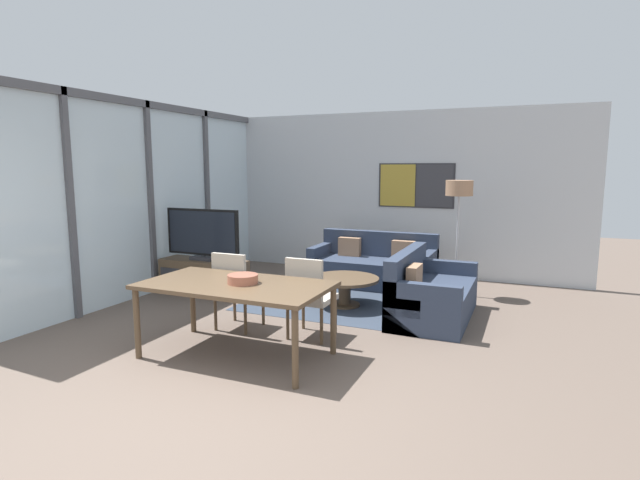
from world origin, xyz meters
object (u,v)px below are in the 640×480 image
Objects in this scene: sofa_main at (374,267)px; dining_chair_left at (235,286)px; television at (203,235)px; fruit_bowl at (243,278)px; dining_chair_centre at (309,293)px; floor_lamp at (459,196)px; tv_console at (204,277)px; dining_table at (236,290)px; coffee_table at (345,284)px; sofa_side at (427,296)px.

sofa_main is 2.10× the size of dining_chair_left.
fruit_bowl is at bearing -45.23° from television.
television is 2.52m from dining_chair_centre.
floor_lamp is at bearing 65.09° from dining_chair_centre.
sofa_main is (2.12, 1.58, 0.02)m from tv_console.
tv_console is at bearing 137.94° from dining_chair_left.
tv_console is 1.45× the size of dining_chair_left.
fruit_bowl is at bearing -94.74° from sofa_main.
floor_lamp is (1.29, -0.14, 1.18)m from sofa_main.
dining_chair_centre is (0.45, 0.74, -0.16)m from dining_table.
coffee_table is 2.11m from floor_lamp.
floor_lamp is at bearing -6.07° from sofa_main.
dining_table reaches higher than tv_console.
coffee_table is at bearing 6.40° from television.
floor_lamp reaches higher than dining_chair_left.
sofa_side is at bearing -51.44° from sofa_main.
coffee_table is (-0.00, -1.34, 0.02)m from sofa_main.
tv_console is 4.41× the size of fruit_bowl.
coffee_table is 0.50× the size of dining_table.
fruit_bowl is at bearing -117.97° from dining_chair_centre.
floor_lamp is (1.29, 1.20, 1.16)m from coffee_table.
fruit_bowl is at bearing -97.76° from coffee_table.
sofa_main is 1.14× the size of floor_lamp.
coffee_table is at bearing 80.48° from dining_table.
floor_lamp is at bearing -7.20° from sofa_side.
sofa_side is at bearing 2.85° from television.
television reaches higher than dining_table.
television is 1.34× the size of dining_chair_centre.
floor_lamp reaches higher than fruit_bowl.
tv_console is at bearing -90.00° from television.
tv_console is at bearing -173.58° from coffee_table.
sofa_side is at bearing 53.92° from dining_table.
sofa_side is 5.39× the size of fruit_bowl.
television reaches higher than dining_chair_left.
sofa_main is at bearing 36.71° from tv_console.
floor_lamp is (1.65, 3.32, 0.78)m from dining_table.
fruit_bowl is 0.18× the size of floor_lamp.
fruit_bowl reaches higher than sofa_main.
dining_chair_centre reaches higher than dining_table.
television is at bearing 133.25° from dining_table.
sofa_main is at bearing 92.04° from dining_chair_centre.
dining_chair_left is at bearing -119.50° from coffee_table.
dining_chair_left reaches higher than coffee_table.
coffee_table is 0.55× the size of floor_lamp.
sofa_side is at bearing 51.38° from dining_chair_centre.
dining_chair_centre is 3.04× the size of fruit_bowl.
dining_table is 0.84m from dining_chair_left.
coffee_table is (2.12, 0.24, 0.04)m from tv_console.
sofa_main is 2.72m from dining_chair_centre.
sofa_side is (3.25, 0.16, -0.62)m from television.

